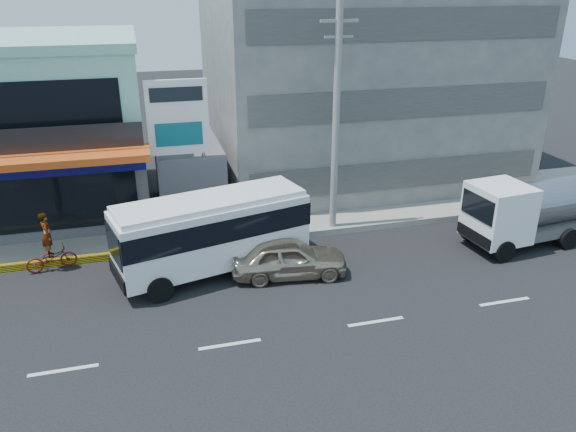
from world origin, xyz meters
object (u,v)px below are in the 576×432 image
object	(u,v)px
concrete_building	(360,53)
tanker_truck	(540,209)
motorcycle_rider	(50,251)
satellite_dish	(188,145)
shop_building	(13,132)
billboard	(178,126)
minibus	(212,229)
sedan	(289,258)
utility_pole_near	(336,121)

from	to	relation	value
concrete_building	tanker_truck	distance (m)	12.92
motorcycle_rider	satellite_dish	bearing A→B (deg)	34.91
concrete_building	shop_building	bearing A→B (deg)	-176.65
shop_building	concrete_building	world-z (taller)	concrete_building
concrete_building	satellite_dish	world-z (taller)	concrete_building
billboard	satellite_dish	bearing A→B (deg)	74.48
minibus	motorcycle_rider	bearing A→B (deg)	163.80
concrete_building	satellite_dish	bearing A→B (deg)	-158.20
satellite_dish	tanker_truck	size ratio (longest dim) A/B	0.20
billboard	sedan	bearing A→B (deg)	-56.51
sedan	satellite_dish	bearing A→B (deg)	30.32
satellite_dish	billboard	size ratio (longest dim) A/B	0.22
shop_building	concrete_building	bearing A→B (deg)	3.35
concrete_building	sedan	bearing A→B (deg)	-122.26
concrete_building	satellite_dish	size ratio (longest dim) A/B	10.67
minibus	satellite_dish	bearing A→B (deg)	91.92
concrete_building	utility_pole_near	distance (m)	8.79
shop_building	satellite_dish	bearing A→B (deg)	-20.21
sedan	tanker_truck	world-z (taller)	tanker_truck
concrete_building	tanker_truck	size ratio (longest dim) A/B	2.11
shop_building	tanker_truck	bearing A→B (deg)	-23.76
satellite_dish	utility_pole_near	world-z (taller)	utility_pole_near
satellite_dish	minibus	xyz separation A→B (m)	(0.20, -6.01, -1.71)
billboard	tanker_truck	world-z (taller)	billboard
concrete_building	satellite_dish	xyz separation A→B (m)	(-10.00, -4.00, -3.42)
utility_pole_near	billboard	bearing A→B (deg)	164.52
minibus	tanker_truck	world-z (taller)	minibus
shop_building	motorcycle_rider	distance (m)	8.07
satellite_dish	tanker_truck	bearing A→B (deg)	-25.67
utility_pole_near	motorcycle_rider	distance (m)	12.79
satellite_dish	concrete_building	bearing A→B (deg)	21.80
utility_pole_near	motorcycle_rider	xyz separation A→B (m)	(-12.02, -0.60, -4.34)
utility_pole_near	minibus	distance (m)	7.09
concrete_building	minibus	size ratio (longest dim) A/B	2.05
satellite_dish	billboard	world-z (taller)	billboard
concrete_building	billboard	distance (m)	12.17
shop_building	utility_pole_near	distance (m)	15.50
satellite_dish	motorcycle_rider	distance (m)	7.84
billboard	concrete_building	bearing A→B (deg)	28.92
motorcycle_rider	tanker_truck	bearing A→B (deg)	-7.52
billboard	minibus	bearing A→B (deg)	-80.54
sedan	billboard	bearing A→B (deg)	40.87
concrete_building	motorcycle_rider	size ratio (longest dim) A/B	6.51
utility_pole_near	tanker_truck	distance (m)	9.65
concrete_building	tanker_truck	world-z (taller)	concrete_building
billboard	tanker_truck	xyz separation A→B (m)	(14.83, -5.09, -3.36)
minibus	tanker_truck	xyz separation A→B (m)	(14.13, -0.88, -0.30)
billboard	sedan	xyz separation A→B (m)	(3.50, -5.29, -4.16)
minibus	tanker_truck	bearing A→B (deg)	-3.56
shop_building	concrete_building	size ratio (longest dim) A/B	0.77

